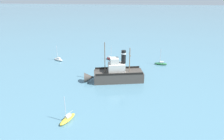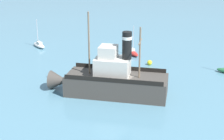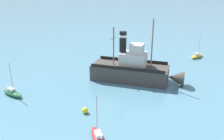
# 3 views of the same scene
# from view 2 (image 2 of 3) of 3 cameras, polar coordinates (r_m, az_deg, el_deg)

# --- Properties ---
(ground_plane) EXTENTS (600.00, 600.00, 0.00)m
(ground_plane) POSITION_cam_2_polar(r_m,az_deg,el_deg) (40.96, 1.32, -4.42)
(ground_plane) COLOR teal
(old_tugboat) EXTENTS (6.82, 14.79, 9.90)m
(old_tugboat) POSITION_cam_2_polar(r_m,az_deg,el_deg) (40.95, -0.09, -1.64)
(old_tugboat) COLOR #423D38
(old_tugboat) RESTS_ON ground
(sailboat_red) EXTENTS (3.40, 3.52, 4.90)m
(sailboat_red) POSITION_cam_2_polar(r_m,az_deg,el_deg) (56.48, 3.38, 2.96)
(sailboat_red) COLOR #B22823
(sailboat_red) RESTS_ON ground
(sailboat_white) EXTENTS (2.85, 3.84, 4.90)m
(sailboat_white) POSITION_cam_2_polar(r_m,az_deg,el_deg) (62.00, -12.04, 4.11)
(sailboat_white) COLOR white
(sailboat_white) RESTS_ON ground
(mooring_buoy) EXTENTS (0.74, 0.74, 0.74)m
(mooring_buoy) POSITION_cam_2_polar(r_m,az_deg,el_deg) (51.85, 6.27, 1.24)
(mooring_buoy) COLOR yellow
(mooring_buoy) RESTS_ON ground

